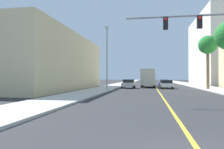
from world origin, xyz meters
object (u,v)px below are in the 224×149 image
Objects in this scene: car_silver at (129,84)px; car_white at (167,84)px; street_lamp at (107,55)px; car_blue at (164,83)px; palm_far at (208,46)px; car_yellow at (149,82)px; delivery_truck at (148,78)px.

car_white is at bearing -176.99° from car_silver.
car_white is at bearing 40.82° from street_lamp.
car_silver reaches higher than car_blue.
car_silver is at bearing 72.25° from street_lamp.
car_yellow is at bearing 115.96° from palm_far.
car_blue is (8.47, 16.51, -4.11)m from street_lamp.
car_silver is 11.33m from car_blue.
car_silver reaches higher than car_white.
car_silver is 0.92× the size of car_blue.
car_white is 14.52m from car_yellow.
street_lamp reaches higher than car_blue.
street_lamp is 1.92× the size of car_blue.
street_lamp is at bearing -137.23° from car_white.
street_lamp is 19.01m from car_blue.
car_silver is 0.54× the size of delivery_truck.
car_yellow is (-2.85, 14.24, 0.02)m from car_white.
palm_far is at bearing 17.26° from street_lamp.
palm_far is 1.97× the size of car_yellow.
car_white is 4.84m from delivery_truck.
palm_far is (13.80, 4.29, 1.45)m from street_lamp.
street_lamp is 22.48m from car_yellow.
street_lamp reaches higher than delivery_truck.
car_blue is 6.40m from delivery_truck.
delivery_truck is (-8.36, 6.67, -4.57)m from palm_far.
delivery_truck is at bearing 63.59° from street_lamp.
street_lamp is 2.09× the size of car_silver.
palm_far is 1.73× the size of car_blue.
palm_far reaches higher than car_silver.
delivery_truck reaches higher than car_silver.
palm_far is 8.31m from car_white.
car_yellow is at bearing -100.88° from car_silver.
car_yellow is at bearing 118.65° from car_blue.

